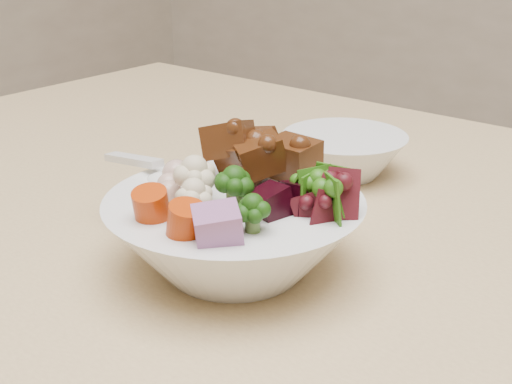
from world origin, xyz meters
TOP-DOWN VIEW (x-y plane):
  - food_bowl at (-0.24, 0.09)m, footprint 0.20×0.20m
  - soup_spoon at (-0.33, 0.11)m, footprint 0.11×0.05m
  - side_bowl at (-0.26, 0.33)m, footprint 0.13×0.13m

SIDE VIEW (x-z plane):
  - side_bowl at x=-0.26m, z-range 0.75..0.79m
  - food_bowl at x=-0.24m, z-range 0.73..0.84m
  - soup_spoon at x=-0.33m, z-range 0.80..0.82m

